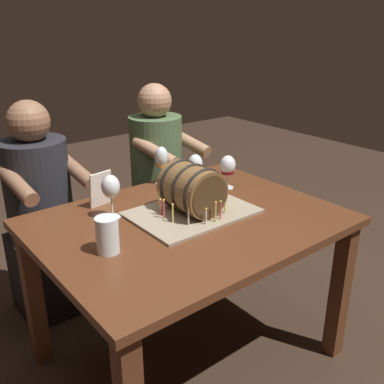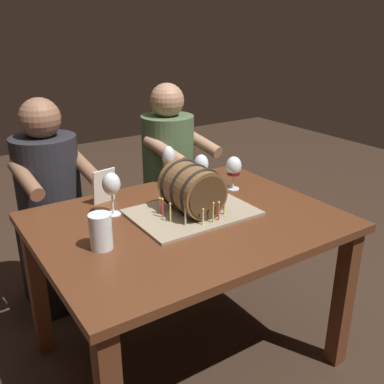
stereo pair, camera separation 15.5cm
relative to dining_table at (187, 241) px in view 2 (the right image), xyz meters
The scene contains 11 objects.
ground_plane 0.62m from the dining_table, ahead, with size 8.00×8.00×0.00m, color #332319.
dining_table is the anchor object (origin of this frame).
barrel_cake 0.21m from the dining_table, 34.73° to the left, with size 0.51×0.37×0.23m.
wine_glass_amber 0.51m from the dining_table, 69.12° to the left, with size 0.07×0.07×0.19m.
wine_glass_red 0.47m from the dining_table, 23.59° to the left, with size 0.08×0.08×0.17m.
wine_glass_empty 0.40m from the dining_table, 139.23° to the left, with size 0.08×0.08×0.19m.
wine_glass_white 0.44m from the dining_table, 46.55° to the left, with size 0.07×0.07×0.17m.
beer_pint 0.44m from the dining_table, behind, with size 0.08×0.08×0.14m.
menu_card 0.46m from the dining_table, 121.83° to the left, with size 0.11×0.01×0.16m, color silver.
person_seated_left 0.85m from the dining_table, 115.26° to the left, with size 0.39×0.48×1.16m.
person_seated_right 0.85m from the dining_table, 64.68° to the left, with size 0.40×0.49×1.17m.
Camera 2 is at (-0.91, -1.41, 1.50)m, focal length 40.90 mm.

